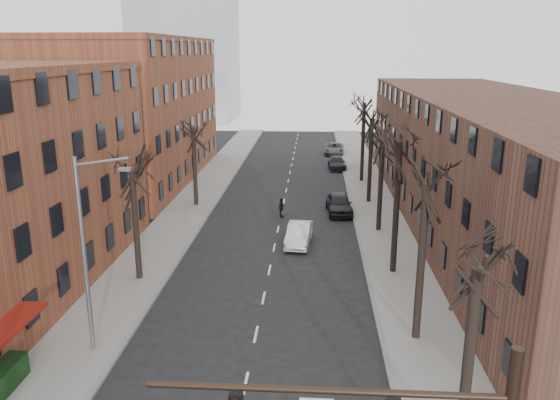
# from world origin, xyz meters

# --- Properties ---
(sidewalk_left) EXTENTS (4.00, 90.00, 0.15)m
(sidewalk_left) POSITION_xyz_m (-8.00, 35.00, 0.07)
(sidewalk_left) COLOR gray
(sidewalk_left) RESTS_ON ground
(sidewalk_right) EXTENTS (4.00, 90.00, 0.15)m
(sidewalk_right) POSITION_xyz_m (8.00, 35.00, 0.07)
(sidewalk_right) COLOR gray
(sidewalk_right) RESTS_ON ground
(building_left_far) EXTENTS (12.00, 28.00, 14.00)m
(building_left_far) POSITION_xyz_m (-16.00, 44.00, 7.00)
(building_left_far) COLOR brown
(building_left_far) RESTS_ON ground
(building_right) EXTENTS (12.00, 50.00, 10.00)m
(building_right) POSITION_xyz_m (16.00, 30.00, 5.00)
(building_right) COLOR brown
(building_right) RESTS_ON ground
(tree_right_b) EXTENTS (5.20, 5.20, 10.80)m
(tree_right_b) POSITION_xyz_m (7.60, 12.00, 0.00)
(tree_right_b) COLOR black
(tree_right_b) RESTS_ON ground
(tree_right_c) EXTENTS (5.20, 5.20, 11.60)m
(tree_right_c) POSITION_xyz_m (7.60, 20.00, 0.00)
(tree_right_c) COLOR black
(tree_right_c) RESTS_ON ground
(tree_right_d) EXTENTS (5.20, 5.20, 10.00)m
(tree_right_d) POSITION_xyz_m (7.60, 28.00, 0.00)
(tree_right_d) COLOR black
(tree_right_d) RESTS_ON ground
(tree_right_e) EXTENTS (5.20, 5.20, 10.80)m
(tree_right_e) POSITION_xyz_m (7.60, 36.00, 0.00)
(tree_right_e) COLOR black
(tree_right_e) RESTS_ON ground
(tree_right_f) EXTENTS (5.20, 5.20, 11.60)m
(tree_right_f) POSITION_xyz_m (7.60, 44.00, 0.00)
(tree_right_f) COLOR black
(tree_right_f) RESTS_ON ground
(tree_left_a) EXTENTS (5.20, 5.20, 9.50)m
(tree_left_a) POSITION_xyz_m (-7.60, 18.00, 0.00)
(tree_left_a) COLOR black
(tree_left_a) RESTS_ON ground
(tree_left_b) EXTENTS (5.20, 5.20, 9.50)m
(tree_left_b) POSITION_xyz_m (-7.60, 34.00, 0.00)
(tree_left_b) COLOR black
(tree_left_b) RESTS_ON ground
(streetlight) EXTENTS (2.45, 0.22, 9.03)m
(streetlight) POSITION_xyz_m (-7.03, 10.00, 5.01)
(streetlight) COLOR slate
(streetlight) RESTS_ON ground
(silver_sedan) EXTENTS (1.93, 4.60, 1.48)m
(silver_sedan) POSITION_xyz_m (1.68, 24.79, 0.74)
(silver_sedan) COLOR silver
(silver_sedan) RESTS_ON ground
(parked_car_near) EXTENTS (2.33, 5.03, 1.67)m
(parked_car_near) POSITION_xyz_m (4.81, 32.62, 0.84)
(parked_car_near) COLOR black
(parked_car_near) RESTS_ON ground
(parked_car_mid) EXTENTS (2.10, 4.77, 1.36)m
(parked_car_mid) POSITION_xyz_m (5.30, 50.45, 0.68)
(parked_car_mid) COLOR black
(parked_car_mid) RESTS_ON ground
(parked_car_far) EXTENTS (2.67, 5.33, 1.45)m
(parked_car_far) POSITION_xyz_m (5.30, 59.59, 0.72)
(parked_car_far) COLOR #505156
(parked_car_far) RESTS_ON ground
(pedestrian_crossing) EXTENTS (0.65, 1.01, 1.61)m
(pedestrian_crossing) POSITION_xyz_m (0.05, 31.14, 0.80)
(pedestrian_crossing) COLOR black
(pedestrian_crossing) RESTS_ON ground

